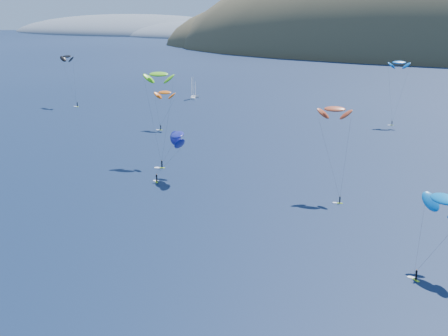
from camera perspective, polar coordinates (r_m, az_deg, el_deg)
headland at (r=927.76m, az=-6.86°, el=11.95°), size 460.00×250.00×60.00m
sailboat at (r=286.75m, az=-2.84°, el=6.55°), size 9.18×8.69×10.97m
kitesurfer_1 at (r=217.20m, az=-5.45°, el=6.88°), size 7.82×6.74×14.48m
kitesurfer_3 at (r=172.14m, az=-5.99°, el=8.50°), size 11.15×12.58×25.83m
kitesurfer_4 at (r=232.68m, az=15.72°, el=9.26°), size 8.05×7.92×23.91m
kitesurfer_5 at (r=106.31m, az=19.46°, el=-2.70°), size 9.08×11.85×14.23m
kitesurfer_9 at (r=141.93m, az=10.10°, el=5.31°), size 8.68×10.06×21.43m
kitesurfer_10 at (r=154.07m, az=-4.29°, el=3.03°), size 9.66×12.31×13.60m
kitesurfer_12 at (r=274.80m, az=-14.17°, el=9.85°), size 11.66×6.44×22.60m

